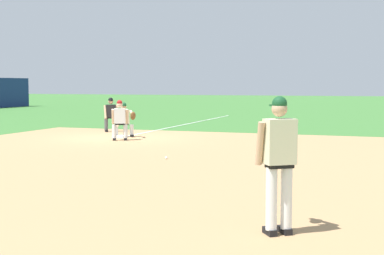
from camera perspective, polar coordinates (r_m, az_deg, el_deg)
ground_plane at (r=20.43m, az=-7.61°, el=-1.09°), size 160.00×160.00×0.00m
infield_dirt_patch at (r=13.75m, az=-3.23°, el=-3.80°), size 18.00×18.00×0.01m
foul_line_stripe at (r=27.45m, az=-0.35°, el=0.42°), size 15.31×0.10×0.00m
first_base_bag at (r=20.42m, az=-7.61°, el=-0.96°), size 0.38×0.38×0.09m
baseball at (r=14.46m, az=-2.76°, el=-3.25°), size 0.07×0.07×0.07m
pitcher at (r=7.21m, az=9.29°, el=-3.04°), size 0.85×0.57×1.86m
first_baseman at (r=20.52m, az=-7.20°, el=0.99°), size 0.80×1.05×1.34m
baserunner at (r=19.36m, az=-7.71°, el=0.95°), size 0.60×0.67×1.46m
umpire at (r=23.00m, az=-8.66°, el=1.51°), size 0.65×0.68×1.46m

